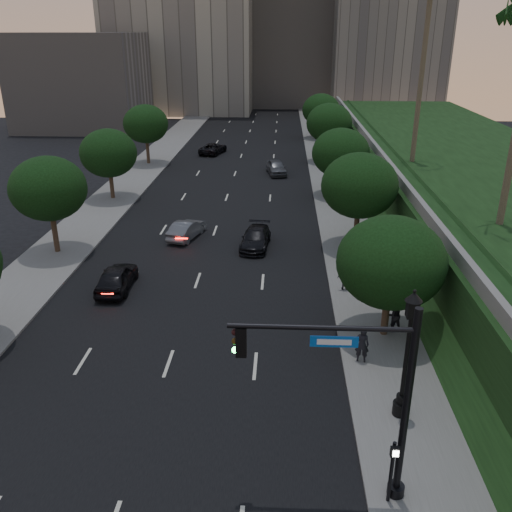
# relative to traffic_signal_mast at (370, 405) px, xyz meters

# --- Properties ---
(ground) EXTENTS (160.00, 160.00, 0.00)m
(ground) POSITION_rel_traffic_signal_mast_xyz_m (-7.87, 2.27, -3.67)
(ground) COLOR black
(ground) RESTS_ON ground
(road_surface) EXTENTS (16.00, 140.00, 0.02)m
(road_surface) POSITION_rel_traffic_signal_mast_xyz_m (-7.87, 32.27, -3.66)
(road_surface) COLOR black
(road_surface) RESTS_ON ground
(sidewalk_right) EXTENTS (4.50, 140.00, 0.15)m
(sidewalk_right) POSITION_rel_traffic_signal_mast_xyz_m (2.38, 32.27, -3.60)
(sidewalk_right) COLOR slate
(sidewalk_right) RESTS_ON ground
(sidewalk_left) EXTENTS (4.50, 140.00, 0.15)m
(sidewalk_left) POSITION_rel_traffic_signal_mast_xyz_m (-18.12, 32.27, -3.60)
(sidewalk_left) COLOR slate
(sidewalk_left) RESTS_ON ground
(embankment) EXTENTS (18.00, 90.00, 4.00)m
(embankment) POSITION_rel_traffic_signal_mast_xyz_m (14.13, 30.27, -1.67)
(embankment) COLOR black
(embankment) RESTS_ON ground
(parapet_wall) EXTENTS (0.35, 90.00, 0.70)m
(parapet_wall) POSITION_rel_traffic_signal_mast_xyz_m (5.63, 30.27, 0.68)
(parapet_wall) COLOR slate
(parapet_wall) RESTS_ON embankment
(office_block_left) EXTENTS (26.00, 20.00, 32.00)m
(office_block_left) POSITION_rel_traffic_signal_mast_xyz_m (-21.87, 94.27, 12.33)
(office_block_left) COLOR gray
(office_block_left) RESTS_ON ground
(office_block_mid) EXTENTS (22.00, 18.00, 26.00)m
(office_block_mid) POSITION_rel_traffic_signal_mast_xyz_m (-1.87, 104.27, 9.33)
(office_block_mid) COLOR gray
(office_block_mid) RESTS_ON ground
(office_block_right) EXTENTS (20.00, 22.00, 36.00)m
(office_block_right) POSITION_rel_traffic_signal_mast_xyz_m (16.13, 98.27, 14.33)
(office_block_right) COLOR gray
(office_block_right) RESTS_ON ground
(office_block_filler) EXTENTS (18.00, 16.00, 14.00)m
(office_block_filler) POSITION_rel_traffic_signal_mast_xyz_m (-33.87, 72.27, 3.33)
(office_block_filler) COLOR gray
(office_block_filler) RESTS_ON ground
(tree_right_a) EXTENTS (5.20, 5.20, 6.24)m
(tree_right_a) POSITION_rel_traffic_signal_mast_xyz_m (2.43, 10.27, 0.35)
(tree_right_a) COLOR #38281C
(tree_right_a) RESTS_ON ground
(tree_right_b) EXTENTS (5.20, 5.20, 6.74)m
(tree_right_b) POSITION_rel_traffic_signal_mast_xyz_m (2.43, 22.27, 0.84)
(tree_right_b) COLOR #38281C
(tree_right_b) RESTS_ON ground
(tree_right_c) EXTENTS (5.20, 5.20, 6.24)m
(tree_right_c) POSITION_rel_traffic_signal_mast_xyz_m (2.43, 35.27, 0.35)
(tree_right_c) COLOR #38281C
(tree_right_c) RESTS_ON ground
(tree_right_d) EXTENTS (5.20, 5.20, 6.74)m
(tree_right_d) POSITION_rel_traffic_signal_mast_xyz_m (2.43, 49.27, 0.84)
(tree_right_d) COLOR #38281C
(tree_right_d) RESTS_ON ground
(tree_right_e) EXTENTS (5.20, 5.20, 6.24)m
(tree_right_e) POSITION_rel_traffic_signal_mast_xyz_m (2.43, 64.27, 0.35)
(tree_right_e) COLOR #38281C
(tree_right_e) RESTS_ON ground
(tree_left_b) EXTENTS (5.00, 5.00, 6.71)m
(tree_left_b) POSITION_rel_traffic_signal_mast_xyz_m (-18.17, 20.27, 0.90)
(tree_left_b) COLOR #38281C
(tree_left_b) RESTS_ON ground
(tree_left_c) EXTENTS (5.00, 5.00, 6.34)m
(tree_left_c) POSITION_rel_traffic_signal_mast_xyz_m (-18.17, 33.27, 0.53)
(tree_left_c) COLOR #38281C
(tree_left_c) RESTS_ON ground
(tree_left_d) EXTENTS (5.00, 5.00, 6.71)m
(tree_left_d) POSITION_rel_traffic_signal_mast_xyz_m (-18.17, 47.27, 0.90)
(tree_left_d) COLOR #38281C
(tree_left_d) RESTS_ON ground
(traffic_signal_mast) EXTENTS (5.68, 0.56, 7.00)m
(traffic_signal_mast) POSITION_rel_traffic_signal_mast_xyz_m (0.00, 0.00, 0.00)
(traffic_signal_mast) COLOR black
(traffic_signal_mast) RESTS_ON ground
(street_lamp) EXTENTS (0.64, 0.64, 5.62)m
(street_lamp) POSITION_rel_traffic_signal_mast_xyz_m (2.01, 4.05, -1.04)
(street_lamp) COLOR black
(street_lamp) RESTS_ON ground
(pedestrian_signal) EXTENTS (0.30, 0.33, 2.50)m
(pedestrian_signal) POSITION_rel_traffic_signal_mast_xyz_m (0.80, -0.34, -2.11)
(pedestrian_signal) COLOR black
(pedestrian_signal) RESTS_ON ground
(sedan_near_left) EXTENTS (1.85, 4.44, 1.50)m
(sedan_near_left) POSITION_rel_traffic_signal_mast_xyz_m (-12.43, 14.89, -2.92)
(sedan_near_left) COLOR black
(sedan_near_left) RESTS_ON ground
(sedan_mid_left) EXTENTS (2.47, 4.33, 1.35)m
(sedan_mid_left) POSITION_rel_traffic_signal_mast_xyz_m (-9.76, 23.64, -3.00)
(sedan_mid_left) COLOR #585B5F
(sedan_mid_left) RESTS_ON ground
(sedan_far_left) EXTENTS (3.48, 5.28, 1.35)m
(sedan_far_left) POSITION_rel_traffic_signal_mast_xyz_m (-11.46, 53.44, -3.00)
(sedan_far_left) COLOR black
(sedan_far_left) RESTS_ON ground
(sedan_near_right) EXTENTS (2.24, 4.70, 1.32)m
(sedan_near_right) POSITION_rel_traffic_signal_mast_xyz_m (-4.59, 22.04, -3.01)
(sedan_near_right) COLOR black
(sedan_near_right) RESTS_ON ground
(sedan_far_right) EXTENTS (2.59, 4.71, 1.52)m
(sedan_far_right) POSITION_rel_traffic_signal_mast_xyz_m (-3.44, 43.33, -2.91)
(sedan_far_right) COLOR #505358
(sedan_far_right) RESTS_ON ground
(pedestrian_a) EXTENTS (0.70, 0.52, 1.74)m
(pedestrian_a) POSITION_rel_traffic_signal_mast_xyz_m (0.96, 7.72, -2.65)
(pedestrian_a) COLOR black
(pedestrian_a) RESTS_ON sidewalk_right
(pedestrian_b) EXTENTS (1.05, 0.92, 1.83)m
(pedestrian_b) POSITION_rel_traffic_signal_mast_xyz_m (2.90, 10.57, -2.61)
(pedestrian_b) COLOR black
(pedestrian_b) RESTS_ON sidewalk_right
(pedestrian_c) EXTENTS (0.92, 0.39, 1.58)m
(pedestrian_c) POSITION_rel_traffic_signal_mast_xyz_m (1.00, 15.18, -2.73)
(pedestrian_c) COLOR black
(pedestrian_c) RESTS_ON sidewalk_right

